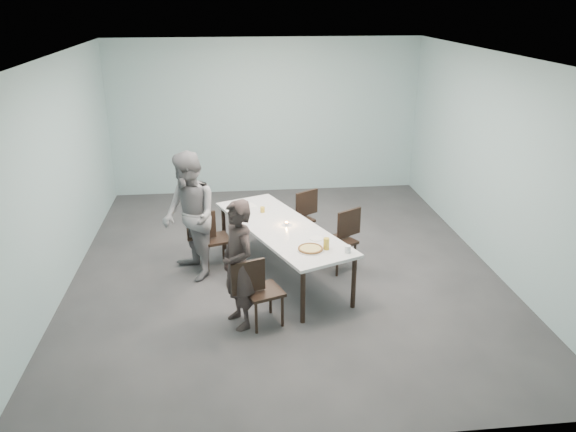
{
  "coord_description": "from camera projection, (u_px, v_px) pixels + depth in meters",
  "views": [
    {
      "loc": [
        -0.75,
        -7.36,
        3.72
      ],
      "look_at": [
        0.0,
        -0.51,
        1.0
      ],
      "focal_mm": 35.0,
      "sensor_mm": 36.0,
      "label": 1
    }
  ],
  "objects": [
    {
      "name": "ground",
      "position": [
        284.0,
        267.0,
        8.24
      ],
      "size": [
        7.0,
        7.0,
        0.0
      ],
      "primitive_type": "plane",
      "color": "#333335",
      "rests_on": "ground"
    },
    {
      "name": "chair_far_left",
      "position": [
        209.0,
        235.0,
        8.06
      ],
      "size": [
        0.65,
        0.53,
        0.87
      ],
      "rotation": [
        0.0,
        0.0,
        0.3
      ],
      "color": "black",
      "rests_on": "ground"
    },
    {
      "name": "diner_near",
      "position": [
        238.0,
        265.0,
        6.53
      ],
      "size": [
        0.58,
        0.68,
        1.58
      ],
      "primitive_type": "imported",
      "rotation": [
        0.0,
        0.0,
        -1.15
      ],
      "color": "black",
      "rests_on": "ground"
    },
    {
      "name": "menu",
      "position": [
        246.0,
        206.0,
        8.45
      ],
      "size": [
        0.36,
        0.32,
        0.01
      ],
      "primitive_type": "cube",
      "rotation": [
        0.0,
        0.0,
        0.39
      ],
      "color": "silver",
      "rests_on": "table"
    },
    {
      "name": "side_plate",
      "position": [
        316.0,
        239.0,
        7.33
      ],
      "size": [
        0.18,
        0.18,
        0.01
      ],
      "primitive_type": "cylinder",
      "color": "white",
      "rests_on": "table"
    },
    {
      "name": "tealight",
      "position": [
        287.0,
        224.0,
        7.76
      ],
      "size": [
        0.06,
        0.06,
        0.05
      ],
      "color": "silver",
      "rests_on": "table"
    },
    {
      "name": "table",
      "position": [
        282.0,
        230.0,
        7.75
      ],
      "size": [
        1.83,
        2.75,
        0.75
      ],
      "rotation": [
        0.0,
        0.0,
        0.39
      ],
      "color": "white",
      "rests_on": "ground"
    },
    {
      "name": "pizza",
      "position": [
        310.0,
        249.0,
        7.0
      ],
      "size": [
        0.34,
        0.34,
        0.04
      ],
      "color": "white",
      "rests_on": "table"
    },
    {
      "name": "diner_far",
      "position": [
        190.0,
        217.0,
        7.67
      ],
      "size": [
        0.98,
        1.08,
        1.79
      ],
      "primitive_type": "imported",
      "rotation": [
        0.0,
        0.0,
        -1.13
      ],
      "color": "gray",
      "rests_on": "ground"
    },
    {
      "name": "room_shell",
      "position": [
        284.0,
        131.0,
        7.5
      ],
      "size": [
        6.02,
        7.02,
        3.01
      ],
      "color": "#96B8BC",
      "rests_on": "ground"
    },
    {
      "name": "chair_near_right",
      "position": [
        343.0,
        235.0,
        8.06
      ],
      "size": [
        0.64,
        0.58,
        0.87
      ],
      "rotation": [
        0.0,
        0.0,
        3.68
      ],
      "color": "black",
      "rests_on": "ground"
    },
    {
      "name": "beer_glass",
      "position": [
        326.0,
        244.0,
        7.0
      ],
      "size": [
        0.08,
        0.08,
        0.15
      ],
      "primitive_type": "cylinder",
      "color": "gold",
      "rests_on": "table"
    },
    {
      "name": "amber_tumbler",
      "position": [
        262.0,
        210.0,
        8.22
      ],
      "size": [
        0.07,
        0.07,
        0.08
      ],
      "primitive_type": "cylinder",
      "color": "gold",
      "rests_on": "table"
    },
    {
      "name": "chair_far_right",
      "position": [
        301.0,
        214.0,
        8.83
      ],
      "size": [
        0.64,
        0.58,
        0.87
      ],
      "rotation": [
        0.0,
        0.0,
        3.7
      ],
      "color": "black",
      "rests_on": "ground"
    },
    {
      "name": "water_tumbler",
      "position": [
        348.0,
        249.0,
        6.93
      ],
      "size": [
        0.08,
        0.08,
        0.09
      ],
      "primitive_type": "cylinder",
      "color": "silver",
      "rests_on": "table"
    },
    {
      "name": "chair_near_left",
      "position": [
        257.0,
        288.0,
        6.62
      ],
      "size": [
        0.65,
        0.54,
        0.87
      ],
      "rotation": [
        0.0,
        0.0,
        0.35
      ],
      "color": "black",
      "rests_on": "ground"
    }
  ]
}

